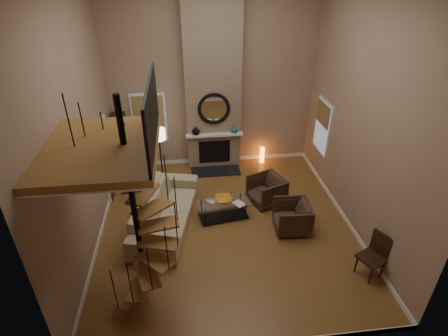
{
  "coord_description": "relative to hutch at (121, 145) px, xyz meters",
  "views": [
    {
      "loc": [
        -0.86,
        -6.78,
        5.66
      ],
      "look_at": [
        0.0,
        0.4,
        1.4
      ],
      "focal_mm": 28.5,
      "sensor_mm": 36.0,
      "label": 1
    }
  ],
  "objects": [
    {
      "name": "ground",
      "position": [
        2.75,
        -2.81,
        -0.95
      ],
      "size": [
        6.0,
        6.5,
        0.01
      ],
      "primitive_type": "cube",
      "color": "olive",
      "rests_on": "ground"
    },
    {
      "name": "back_wall",
      "position": [
        2.75,
        0.44,
        1.8
      ],
      "size": [
        6.0,
        0.02,
        5.5
      ],
      "primitive_type": "cube",
      "color": "#9E8266",
      "rests_on": "ground"
    },
    {
      "name": "front_wall",
      "position": [
        2.75,
        -6.06,
        1.8
      ],
      "size": [
        6.0,
        0.02,
        5.5
      ],
      "primitive_type": "cube",
      "color": "#9E8266",
      "rests_on": "ground"
    },
    {
      "name": "left_wall",
      "position": [
        -0.25,
        -2.81,
        1.8
      ],
      "size": [
        0.02,
        6.5,
        5.5
      ],
      "primitive_type": "cube",
      "color": "#9E8266",
      "rests_on": "ground"
    },
    {
      "name": "right_wall",
      "position": [
        5.75,
        -2.81,
        1.8
      ],
      "size": [
        0.02,
        6.5,
        5.5
      ],
      "primitive_type": "cube",
      "color": "#9E8266",
      "rests_on": "ground"
    },
    {
      "name": "baseboard_back",
      "position": [
        2.75,
        0.43,
        -0.89
      ],
      "size": [
        6.0,
        0.02,
        0.12
      ],
      "primitive_type": "cube",
      "color": "white",
      "rests_on": "ground"
    },
    {
      "name": "baseboard_left",
      "position": [
        -0.24,
        -2.81,
        -0.89
      ],
      "size": [
        0.02,
        6.5,
        0.12
      ],
      "primitive_type": "cube",
      "color": "white",
      "rests_on": "ground"
    },
    {
      "name": "baseboard_right",
      "position": [
        5.74,
        -2.81,
        -0.89
      ],
      "size": [
        0.02,
        6.5,
        0.12
      ],
      "primitive_type": "cube",
      "color": "white",
      "rests_on": "ground"
    },
    {
      "name": "chimney_breast",
      "position": [
        2.75,
        0.25,
        1.8
      ],
      "size": [
        1.6,
        0.38,
        5.5
      ],
      "primitive_type": "cube",
      "color": "#887358",
      "rests_on": "ground"
    },
    {
      "name": "hearth",
      "position": [
        2.75,
        -0.24,
        -0.93
      ],
      "size": [
        1.5,
        0.6,
        0.04
      ],
      "primitive_type": "cube",
      "color": "black",
      "rests_on": "ground"
    },
    {
      "name": "firebox",
      "position": [
        2.75,
        0.05,
        -0.4
      ],
      "size": [
        0.95,
        0.02,
        0.72
      ],
      "primitive_type": "cube",
      "color": "black",
      "rests_on": "chimney_breast"
    },
    {
      "name": "mantel",
      "position": [
        2.75,
        -0.03,
        0.2
      ],
      "size": [
        1.7,
        0.18,
        0.06
      ],
      "primitive_type": "cube",
      "color": "white",
      "rests_on": "chimney_breast"
    },
    {
      "name": "mirror_frame",
      "position": [
        2.75,
        0.03,
        1.0
      ],
      "size": [
        0.94,
        0.1,
        0.94
      ],
      "primitive_type": "torus",
      "rotation": [
        1.57,
        0.0,
        0.0
      ],
      "color": "black",
      "rests_on": "chimney_breast"
    },
    {
      "name": "mirror_disc",
      "position": [
        2.75,
        0.04,
        1.0
      ],
      "size": [
        0.8,
        0.01,
        0.8
      ],
      "primitive_type": "cylinder",
      "rotation": [
        1.57,
        0.0,
        0.0
      ],
      "color": "white",
      "rests_on": "chimney_breast"
    },
    {
      "name": "vase_left",
      "position": [
        2.2,
        0.01,
        0.35
      ],
      "size": [
        0.24,
        0.24,
        0.25
      ],
      "primitive_type": "imported",
      "color": "black",
      "rests_on": "mantel"
    },
    {
      "name": "vase_right",
      "position": [
        3.35,
        0.01,
        0.33
      ],
      "size": [
        0.2,
        0.2,
        0.21
      ],
      "primitive_type": "imported",
      "color": "#195959",
      "rests_on": "mantel"
    },
    {
      "name": "window_back",
      "position": [
        0.85,
        0.41,
        0.67
      ],
      "size": [
        1.02,
        0.06,
        1.52
      ],
      "color": "white",
      "rests_on": "back_wall"
    },
    {
      "name": "window_right",
      "position": [
        5.73,
        -0.81,
        0.68
      ],
      "size": [
        0.06,
        1.02,
        1.52
      ],
      "color": "white",
      "rests_on": "right_wall"
    },
    {
      "name": "entry_door",
      "position": [
        -0.2,
        -1.01,
        0.1
      ],
      "size": [
        0.1,
        1.05,
        2.16
      ],
      "color": "white",
      "rests_on": "ground"
    },
    {
      "name": "loft",
      "position": [
        0.71,
        -4.61,
        2.29
      ],
      "size": [
        1.7,
        2.2,
        1.09
      ],
      "color": "olive",
      "rests_on": "left_wall"
    },
    {
      "name": "spiral_stair",
      "position": [
        0.97,
        -4.61,
        0.83
      ],
      "size": [
        1.47,
        1.47,
        4.06
      ],
      "color": "black",
      "rests_on": "ground"
    },
    {
      "name": "hutch",
      "position": [
        0.0,
        0.0,
        0.0
      ],
      "size": [
        0.38,
        0.81,
        1.81
      ],
      "primitive_type": "cube",
      "color": "black",
      "rests_on": "ground"
    },
    {
      "name": "sofa",
      "position": [
        1.3,
        -2.53,
        -0.55
      ],
      "size": [
        1.73,
        3.06,
        0.84
      ],
      "primitive_type": "imported",
      "rotation": [
        0.0,
        0.0,
        1.35
      ],
      "color": "tan",
      "rests_on": "ground"
    },
    {
      "name": "armchair_near",
      "position": [
        4.02,
        -1.92,
        -0.6
      ],
      "size": [
        1.08,
        1.07,
        0.77
      ],
      "primitive_type": "imported",
      "rotation": [
        0.0,
        0.0,
        -1.21
      ],
      "color": "#412B1E",
      "rests_on": "ground"
    },
    {
      "name": "armchair_far",
      "position": [
        4.38,
        -3.13,
        -0.6
      ],
      "size": [
        0.88,
        0.86,
        0.76
      ],
      "primitive_type": "imported",
      "rotation": [
        0.0,
        0.0,
        -1.63
      ],
      "color": "#412B1E",
      "rests_on": "ground"
    },
    {
      "name": "coffee_table",
      "position": [
        2.73,
        -2.47,
        -0.67
      ],
      "size": [
        1.4,
        0.85,
        0.48
      ],
      "color": "silver",
      "rests_on": "ground"
    },
    {
      "name": "bowl",
      "position": [
        2.73,
        -2.42,
        -0.45
      ],
      "size": [
        0.43,
        0.43,
        0.11
      ],
      "primitive_type": "imported",
      "color": "gold",
      "rests_on": "coffee_table"
    },
    {
      "name": "book",
      "position": [
        3.08,
        -2.62,
        -0.49
      ],
      "size": [
        0.33,
        0.36,
        0.03
      ],
      "primitive_type": "imported",
      "rotation": [
        0.0,
        0.0,
        0.55
      ],
      "color": "gray",
      "rests_on": "coffee_table"
    },
    {
      "name": "floor_lamp",
      "position": [
        1.17,
        -0.66,
        0.46
      ],
      "size": [
        0.37,
        0.37,
        1.7
      ],
      "color": "black",
      "rests_on": "ground"
    },
    {
      "name": "accent_lamp",
      "position": [
        4.29,
        0.19,
        -0.7
      ],
      "size": [
        0.14,
        0.14,
        0.52
      ],
      "primitive_type": "cylinder",
      "color": "orange",
      "rests_on": "ground"
    },
    {
      "name": "side_chair",
      "position": [
        5.56,
        -4.69,
        -0.42
      ],
      "size": [
        0.62,
        0.62,
        0.99
      ],
      "color": "black",
      "rests_on": "ground"
    }
  ]
}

